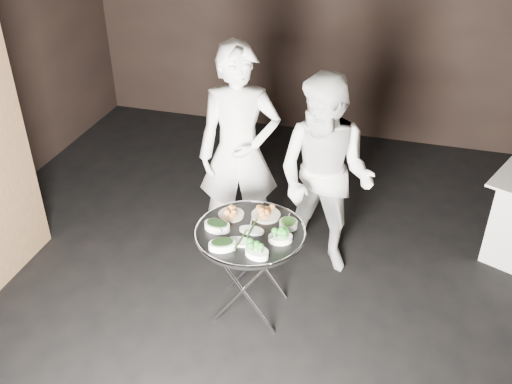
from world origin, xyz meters
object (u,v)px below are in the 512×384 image
(serving_tray, at_px, (250,233))
(waiter_right, at_px, (325,178))
(tray_stand, at_px, (250,268))
(waiter_left, at_px, (239,153))

(serving_tray, distance_m, waiter_right, 0.81)
(tray_stand, height_order, waiter_right, waiter_right)
(tray_stand, bearing_deg, waiter_right, 61.12)
(waiter_right, bearing_deg, serving_tray, -105.62)
(tray_stand, distance_m, waiter_right, 0.90)
(serving_tray, bearing_deg, tray_stand, 90.00)
(serving_tray, bearing_deg, waiter_right, 61.12)
(serving_tray, relative_size, waiter_right, 0.47)
(waiter_left, bearing_deg, waiter_right, -22.47)
(tray_stand, height_order, serving_tray, serving_tray)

